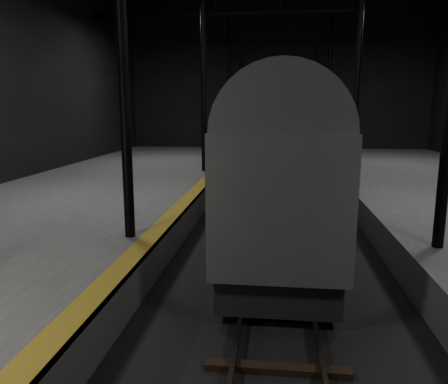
# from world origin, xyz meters

# --- Properties ---
(ground) EXTENTS (44.00, 44.00, 0.00)m
(ground) POSITION_xyz_m (0.00, 0.00, 0.00)
(ground) COLOR black
(ground) RESTS_ON ground
(platform_left) EXTENTS (9.00, 43.80, 1.00)m
(platform_left) POSITION_xyz_m (-7.50, 0.00, 0.50)
(platform_left) COLOR #4C4C49
(platform_left) RESTS_ON ground
(tactile_strip) EXTENTS (0.50, 43.80, 0.01)m
(tactile_strip) POSITION_xyz_m (-3.25, 0.00, 1.00)
(tactile_strip) COLOR olive
(tactile_strip) RESTS_ON platform_left
(track) EXTENTS (2.40, 43.00, 0.24)m
(track) POSITION_xyz_m (0.00, 0.00, 0.07)
(track) COLOR #3F3328
(track) RESTS_ON ground
(train) EXTENTS (2.83, 18.86, 5.04)m
(train) POSITION_xyz_m (-0.00, 2.62, 2.81)
(train) COLOR #94969B
(train) RESTS_ON ground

